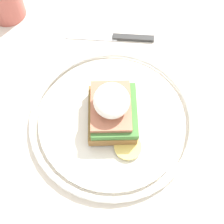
# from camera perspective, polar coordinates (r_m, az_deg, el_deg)

# --- Properties ---
(ground_plane) EXTENTS (6.00, 6.00, 0.00)m
(ground_plane) POSITION_cam_1_polar(r_m,az_deg,el_deg) (1.26, 0.47, -15.13)
(ground_plane) COLOR gray
(dining_table) EXTENTS (0.91, 0.70, 0.76)m
(dining_table) POSITION_cam_1_polar(r_m,az_deg,el_deg) (0.66, 0.87, -4.37)
(dining_table) COLOR beige
(dining_table) RESTS_ON ground_plane
(plate) EXTENTS (0.27, 0.27, 0.02)m
(plate) POSITION_cam_1_polar(r_m,az_deg,el_deg) (0.52, 0.00, -1.35)
(plate) COLOR silver
(plate) RESTS_ON dining_table
(sandwich) EXTENTS (0.12, 0.08, 0.07)m
(sandwich) POSITION_cam_1_polar(r_m,az_deg,el_deg) (0.48, 0.07, 0.44)
(sandwich) COLOR olive
(sandwich) RESTS_ON plate
(knife) EXTENTS (0.03, 0.17, 0.01)m
(knife) POSITION_cam_1_polar(r_m,az_deg,el_deg) (0.62, 0.87, 13.52)
(knife) COLOR #2D2D2D
(knife) RESTS_ON dining_table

